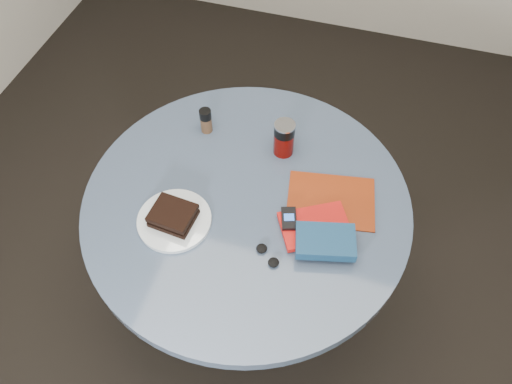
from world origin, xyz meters
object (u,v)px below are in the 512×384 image
(novel, at_px, (325,241))
(sandwich, at_px, (173,215))
(pepper_grinder, at_px, (206,121))
(headphones, at_px, (268,255))
(soda_can, at_px, (284,138))
(plate, at_px, (174,220))
(magazine, at_px, (331,200))
(table, at_px, (247,228))
(red_book, at_px, (315,226))
(mp3_player, at_px, (289,218))

(novel, bearing_deg, sandwich, 171.79)
(pepper_grinder, xyz_separation_m, headphones, (0.33, -0.41, -0.04))
(soda_can, distance_m, pepper_grinder, 0.27)
(plate, distance_m, magazine, 0.47)
(magazine, bearing_deg, table, -174.05)
(red_book, relative_size, novel, 1.18)
(novel, bearing_deg, headphones, -166.74)
(table, relative_size, plate, 4.58)
(table, bearing_deg, sandwich, -142.14)
(red_book, bearing_deg, magazine, 47.69)
(sandwich, distance_m, headphones, 0.30)
(pepper_grinder, distance_m, red_book, 0.52)
(soda_can, distance_m, headphones, 0.40)
(pepper_grinder, xyz_separation_m, red_book, (0.43, -0.28, -0.03))
(sandwich, bearing_deg, mp3_player, 15.85)
(table, distance_m, pepper_grinder, 0.38)
(table, bearing_deg, novel, -20.56)
(soda_can, relative_size, magazine, 0.48)
(magazine, height_order, headphones, headphones)
(table, bearing_deg, plate, -142.52)
(novel, bearing_deg, red_book, 112.30)
(table, xyz_separation_m, magazine, (0.25, 0.07, 0.17))
(red_book, xyz_separation_m, novel, (0.04, -0.06, 0.02))
(mp3_player, bearing_deg, table, 161.75)
(magazine, bearing_deg, plate, -163.74)
(mp3_player, bearing_deg, soda_can, 108.08)
(novel, xyz_separation_m, headphones, (-0.15, -0.07, -0.03))
(plate, distance_m, sandwich, 0.03)
(soda_can, xyz_separation_m, magazine, (0.19, -0.15, -0.06))
(plate, relative_size, mp3_player, 2.57)
(mp3_player, bearing_deg, headphones, -102.99)
(plate, bearing_deg, headphones, -6.65)
(sandwich, height_order, pepper_grinder, pepper_grinder)
(soda_can, xyz_separation_m, mp3_player, (0.09, -0.27, -0.04))
(pepper_grinder, xyz_separation_m, magazine, (0.46, -0.17, -0.04))
(plate, distance_m, soda_can, 0.43)
(mp3_player, distance_m, headphones, 0.13)
(pepper_grinder, bearing_deg, soda_can, -3.45)
(magazine, bearing_deg, mp3_player, -141.18)
(table, distance_m, novel, 0.34)
(sandwich, bearing_deg, soda_can, 56.57)
(soda_can, bearing_deg, sandwich, -123.43)
(sandwich, bearing_deg, novel, 5.33)
(soda_can, height_order, red_book, soda_can)
(sandwich, distance_m, soda_can, 0.43)
(mp3_player, bearing_deg, plate, -164.44)
(soda_can, bearing_deg, headphones, -81.53)
(table, height_order, headphones, headphones)
(pepper_grinder, distance_m, magazine, 0.49)
(pepper_grinder, height_order, headphones, pepper_grinder)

